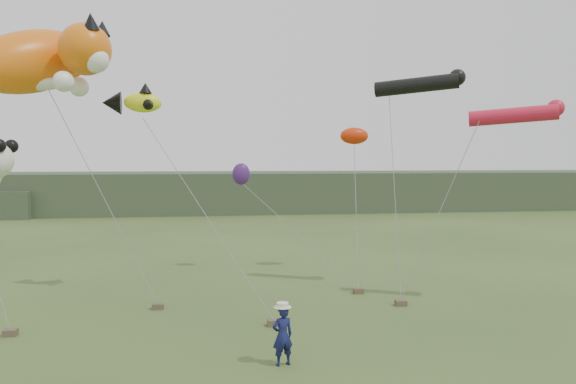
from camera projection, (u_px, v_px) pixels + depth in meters
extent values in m
plane|color=#385123|center=(280.00, 365.00, 14.87)|extent=(120.00, 120.00, 0.00)
cube|color=#2D3D28|center=(223.00, 191.00, 59.18)|extent=(90.00, 12.00, 4.00)
imported|color=#131849|center=(283.00, 336.00, 14.82)|extent=(0.66, 0.53, 1.59)
cube|color=brown|center=(158.00, 306.00, 20.39)|extent=(0.40, 0.32, 0.21)
cube|color=brown|center=(273.00, 323.00, 18.36)|extent=(0.40, 0.32, 0.21)
cube|color=brown|center=(401.00, 303.00, 20.87)|extent=(0.40, 0.32, 0.21)
cube|color=brown|center=(10.00, 333.00, 17.31)|extent=(0.40, 0.32, 0.21)
cube|color=brown|center=(358.00, 291.00, 22.77)|extent=(0.40, 0.32, 0.21)
ellipsoid|color=orange|center=(33.00, 61.00, 20.19)|extent=(5.24, 5.30, 3.46)
sphere|color=orange|center=(85.00, 49.00, 19.48)|extent=(1.81, 1.81, 1.81)
cone|color=black|center=(91.00, 21.00, 18.97)|extent=(0.56, 0.69, 0.68)
cone|color=black|center=(102.00, 28.00, 19.99)|extent=(0.56, 0.65, 0.64)
sphere|color=white|center=(96.00, 60.00, 19.26)|extent=(0.90, 0.90, 0.90)
ellipsoid|color=white|center=(37.00, 83.00, 19.97)|extent=(1.77, 0.88, 0.55)
sphere|color=white|center=(63.00, 81.00, 18.87)|extent=(0.70, 0.70, 0.70)
sphere|color=white|center=(79.00, 87.00, 20.28)|extent=(0.70, 0.70, 0.70)
ellipsoid|color=#E4F21D|center=(143.00, 103.00, 22.15)|extent=(1.50, 0.71, 0.81)
cone|color=black|center=(112.00, 103.00, 22.28)|extent=(0.78, 0.97, 0.93)
cone|color=black|center=(145.00, 88.00, 22.13)|extent=(0.52, 0.52, 0.42)
cone|color=black|center=(150.00, 104.00, 21.69)|extent=(0.55, 0.58, 0.42)
cone|color=black|center=(152.00, 107.00, 22.72)|extent=(0.55, 0.58, 0.42)
cylinder|color=black|center=(416.00, 85.00, 23.13)|extent=(3.35, 2.08, 0.88)
sphere|color=black|center=(457.00, 77.00, 22.80)|extent=(0.68, 0.68, 0.68)
cylinder|color=red|center=(513.00, 115.00, 20.67)|extent=(3.03, 1.95, 0.77)
sphere|color=red|center=(556.00, 108.00, 20.37)|extent=(0.62, 0.62, 0.62)
sphere|color=black|center=(11.00, 146.00, 18.19)|extent=(0.44, 0.44, 0.44)
ellipsoid|color=red|center=(354.00, 136.00, 27.02)|extent=(1.38, 0.81, 0.81)
ellipsoid|color=#431C66|center=(241.00, 174.00, 27.39)|extent=(0.87, 0.58, 1.06)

